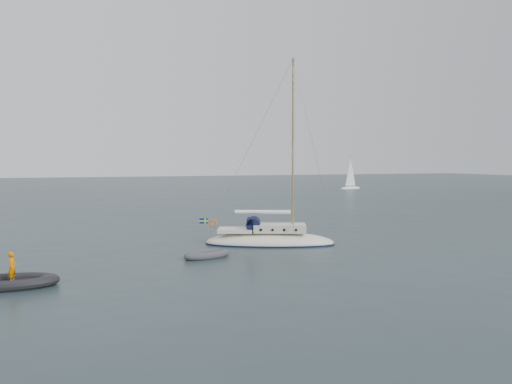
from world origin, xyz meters
name	(u,v)px	position (x,y,z in m)	size (l,w,h in m)	color
ground	(257,247)	(0.00, 0.00, 0.00)	(300.00, 300.00, 0.00)	black
sailboat	(270,230)	(1.16, 0.63, 0.96)	(8.96, 2.69, 12.75)	white
dinghy	(207,254)	(-3.91, -2.22, 0.18)	(2.93, 1.32, 0.42)	#434348
rib	(7,282)	(-13.88, -5.70, 0.25)	(4.33, 1.97, 1.59)	black
distant_yacht_b	(351,174)	(41.31, 56.48, 2.96)	(5.22, 2.79, 6.92)	white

